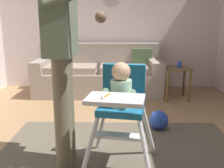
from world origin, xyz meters
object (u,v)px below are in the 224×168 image
couch (99,75)px  toy_ball (159,120)px  side_table (177,76)px  sippy_cup (179,64)px  adult_standing (62,52)px  high_chair (121,97)px

couch → toy_ball: size_ratio=9.61×
couch → toy_ball: couch is taller
side_table → sippy_cup: 0.19m
couch → adult_standing: (-0.13, -2.37, 0.65)m
toy_ball → side_table: bearing=68.8°
sippy_cup → adult_standing: bearing=-125.5°
adult_standing → sippy_cup: bearing=56.3°
couch → side_table: bearing=74.3°
couch → side_table: size_ratio=4.14×
adult_standing → toy_ball: (0.92, 0.77, -0.87)m
couch → toy_ball: bearing=26.4°
high_chair → toy_ball: (0.46, 0.79, -0.51)m
adult_standing → side_table: 2.52m
couch → adult_standing: size_ratio=1.25×
toy_ball → couch: bearing=116.4°
side_table → high_chair: bearing=-114.7°
couch → sippy_cup: 1.37m
couch → side_table: couch is taller
high_chair → side_table: 2.24m
couch → high_chair: 2.42m
high_chair → sippy_cup: size_ratio=9.15×
sippy_cup → high_chair: bearing=-115.5°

